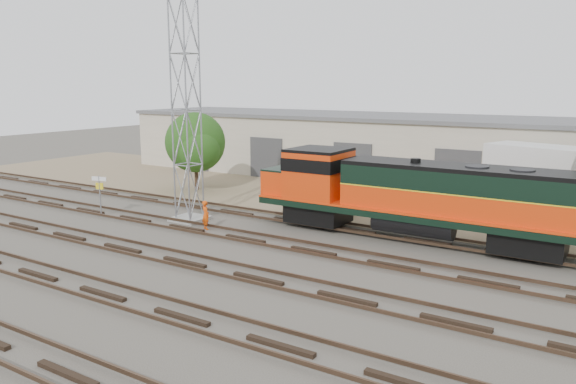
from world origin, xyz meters
The scene contains 10 objects.
ground centered at (0.00, 0.00, 0.00)m, with size 140.00×140.00×0.00m, color #47423A.
dirt_strip centered at (0.00, 15.00, 0.01)m, with size 80.00×16.00×0.02m, color #726047.
tracks centered at (0.00, -3.00, 0.08)m, with size 80.00×20.40×0.28m.
warehouse centered at (0.04, 22.98, 2.65)m, with size 58.40×10.40×5.30m.
locomotive centered at (2.92, 6.00, 2.35)m, with size 17.04×2.99×4.09m.
signal_tower centered at (-9.26, 3.18, 6.14)m, with size 1.86×1.86×12.59m.
sign_post centered at (-14.51, 1.12, 1.71)m, with size 0.98×0.28×2.45m.
worker centered at (-7.13, 2.11, 0.80)m, with size 0.58×0.38×1.60m, color #E04B0C.
tree_west centered at (-15.08, 10.46, 3.47)m, with size 4.66×4.44×5.81m.
tree_mid centered at (-3.27, 10.59, 1.59)m, with size 4.02×3.83×3.83m.
Camera 1 is at (12.61, -20.67, 7.86)m, focal length 35.00 mm.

